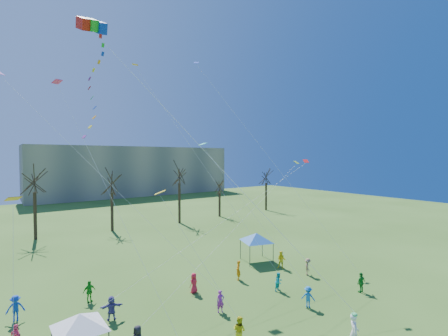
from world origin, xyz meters
TOP-DOWN VIEW (x-y plane):
  - distant_building at (22.00, 82.00)m, footprint 60.00×14.00m
  - bare_tree_row at (1.45, 36.71)m, footprint 71.93×8.31m
  - hero_kite_flyer at (4.44, -3.42)m, footprint 0.96×0.95m
  - big_box_kite at (-7.00, 9.55)m, footprint 6.92×8.22m
  - canopy_tent_white at (-9.36, 5.16)m, footprint 3.86×3.86m
  - canopy_tent_blue at (10.60, 12.28)m, footprint 4.10×4.10m
  - festival_crowd at (-1.60, 6.38)m, footprint 26.15×13.19m
  - small_kites_aloft at (-0.77, 11.29)m, footprint 29.32×18.87m

SIDE VIEW (x-z plane):
  - festival_crowd at x=-1.60m, z-range -0.05..1.81m
  - hero_kite_flyer at x=4.44m, z-range 0.00..2.24m
  - canopy_tent_white at x=-9.36m, z-range 1.00..3.90m
  - canopy_tent_blue at x=10.60m, z-range 1.12..4.35m
  - bare_tree_row at x=1.45m, z-range 1.54..12.70m
  - distant_building at x=22.00m, z-range 0.00..15.00m
  - small_kites_aloft at x=-0.77m, z-range -2.76..29.99m
  - big_box_kite at x=-7.00m, z-range 3.65..29.93m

